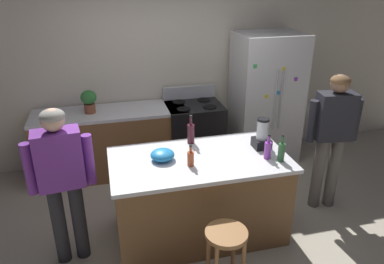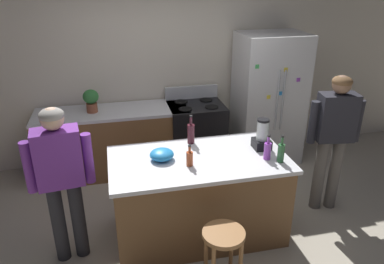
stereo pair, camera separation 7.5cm
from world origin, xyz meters
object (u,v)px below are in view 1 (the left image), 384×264
at_px(person_by_sink_right, 332,130).
at_px(bottle_olive_oil, 281,151).
at_px(potted_plant, 89,100).
at_px(bottle_wine, 191,133).
at_px(stove_range, 194,134).
at_px(bar_stool, 226,245).
at_px(mixing_bowl, 162,155).
at_px(bottle_soda, 268,150).
at_px(kitchen_island, 199,196).
at_px(person_by_island_left, 61,174).
at_px(refrigerator, 266,98).
at_px(blender_appliance, 262,136).
at_px(bottle_cooking_sauce, 191,158).

relative_size(person_by_sink_right, bottle_olive_oil, 5.82).
bearing_deg(potted_plant, bottle_wine, -48.96).
xyz_separation_m(stove_range, bottle_olive_oil, (0.41, -1.77, 0.54)).
distance_m(bar_stool, mixing_bowl, 1.04).
distance_m(bottle_soda, mixing_bowl, 1.03).
bearing_deg(bottle_soda, mixing_bowl, 167.80).
bearing_deg(kitchen_island, potted_plant, 123.96).
bearing_deg(person_by_island_left, bottle_wine, 18.00).
bearing_deg(refrigerator, person_by_island_left, -149.63).
height_order(refrigerator, person_by_sink_right, refrigerator).
height_order(person_by_island_left, mixing_bowl, person_by_island_left).
relative_size(stove_range, bottle_olive_oil, 3.92).
relative_size(potted_plant, bottle_soda, 1.17).
relative_size(blender_appliance, bottle_cooking_sauce, 1.51).
height_order(refrigerator, bar_stool, refrigerator).
distance_m(bottle_soda, bottle_olive_oil, 0.13).
bearing_deg(bottle_cooking_sauce, bottle_wine, 75.79).
bearing_deg(blender_appliance, bottle_olive_oil, -78.70).
bearing_deg(bar_stool, bottle_olive_oil, 37.12).
xyz_separation_m(bottle_olive_oil, mixing_bowl, (-1.11, 0.30, -0.05)).
xyz_separation_m(person_by_island_left, bottle_soda, (1.94, -0.10, 0.05)).
distance_m(kitchen_island, blender_appliance, 0.90).
height_order(stove_range, mixing_bowl, stove_range).
height_order(potted_plant, mixing_bowl, potted_plant).
height_order(blender_appliance, bottle_cooking_sauce, blender_appliance).
height_order(bar_stool, potted_plant, potted_plant).
distance_m(person_by_sink_right, bottle_cooking_sauce, 1.70).
distance_m(blender_appliance, bottle_soda, 0.24).
relative_size(refrigerator, mixing_bowl, 7.78).
xyz_separation_m(blender_appliance, bottle_soda, (-0.04, -0.23, -0.04)).
bearing_deg(kitchen_island, bottle_olive_oil, -18.48).
height_order(blender_appliance, bottle_wine, blender_appliance).
distance_m(kitchen_island, person_by_sink_right, 1.65).
relative_size(person_by_island_left, bar_stool, 2.51).
height_order(kitchen_island, bar_stool, kitchen_island).
relative_size(stove_range, bottle_wine, 3.42).
bearing_deg(person_by_island_left, mixing_bowl, 7.29).
distance_m(stove_range, mixing_bowl, 1.70).
xyz_separation_m(stove_range, bottle_soda, (0.31, -1.69, 0.53)).
height_order(kitchen_island, person_by_island_left, person_by_island_left).
relative_size(kitchen_island, person_by_island_left, 1.13).
distance_m(potted_plant, bottle_cooking_sauce, 1.92).
relative_size(stove_range, person_by_island_left, 0.69).
distance_m(stove_range, bottle_cooking_sauce, 1.79).
distance_m(person_by_island_left, bottle_cooking_sauce, 1.17).
bearing_deg(bottle_soda, bottle_olive_oil, -39.04).
bearing_deg(person_by_sink_right, refrigerator, 97.22).
bearing_deg(refrigerator, blender_appliance, -116.11).
relative_size(refrigerator, potted_plant, 6.10).
distance_m(bar_stool, bottle_olive_oil, 1.05).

